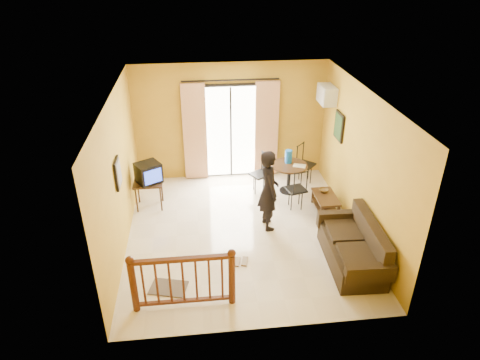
{
  "coord_description": "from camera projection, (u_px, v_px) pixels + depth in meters",
  "views": [
    {
      "loc": [
        -0.85,
        -6.99,
        4.96
      ],
      "look_at": [
        -0.04,
        0.2,
        1.07
      ],
      "focal_mm": 32.0,
      "sensor_mm": 36.0,
      "label": 1
    }
  ],
  "objects": [
    {
      "name": "air_conditioner",
      "position": [
        327.0,
        95.0,
        9.44
      ],
      "size": [
        0.31,
        0.6,
        0.4
      ],
      "color": "silver",
      "rests_on": "room_shell"
    },
    {
      "name": "balcony_door",
      "position": [
        231.0,
        131.0,
        10.11
      ],
      "size": [
        2.25,
        0.14,
        2.46
      ],
      "color": "black",
      "rests_on": "ground"
    },
    {
      "name": "standing_person",
      "position": [
        269.0,
        190.0,
        8.33
      ],
      "size": [
        0.47,
        0.66,
        1.67
      ],
      "primitive_type": "imported",
      "rotation": [
        0.0,
        0.0,
        1.7
      ],
      "color": "black",
      "rests_on": "ground"
    },
    {
      "name": "doormat",
      "position": [
        169.0,
        288.0,
        7.11
      ],
      "size": [
        0.68,
        0.54,
        0.02
      ],
      "primitive_type": "cube",
      "rotation": [
        0.0,
        0.0,
        -0.26
      ],
      "color": "#524942",
      "rests_on": "ground"
    },
    {
      "name": "dining_table",
      "position": [
        289.0,
        170.0,
        9.74
      ],
      "size": [
        0.82,
        0.82,
        0.69
      ],
      "color": "black",
      "rests_on": "ground"
    },
    {
      "name": "sandals",
      "position": [
        241.0,
        262.0,
        7.7
      ],
      "size": [
        0.3,
        0.27,
        0.03
      ],
      "color": "brown",
      "rests_on": "ground"
    },
    {
      "name": "television",
      "position": [
        148.0,
        173.0,
        9.01
      ],
      "size": [
        0.63,
        0.61,
        0.43
      ],
      "rotation": [
        0.0,
        0.0,
        0.53
      ],
      "color": "black",
      "rests_on": "tv_table"
    },
    {
      "name": "water_jug",
      "position": [
        289.0,
        156.0,
        9.7
      ],
      "size": [
        0.16,
        0.16,
        0.3
      ],
      "primitive_type": "cylinder",
      "color": "blue",
      "rests_on": "dining_table"
    },
    {
      "name": "botanical_print",
      "position": [
        339.0,
        126.0,
        9.12
      ],
      "size": [
        0.05,
        0.5,
        0.6
      ],
      "color": "black",
      "rests_on": "room_shell"
    },
    {
      "name": "ground",
      "position": [
        243.0,
        232.0,
        8.54
      ],
      "size": [
        5.0,
        5.0,
        0.0
      ],
      "primitive_type": "plane",
      "color": "beige",
      "rests_on": "ground"
    },
    {
      "name": "sofa",
      "position": [
        355.0,
        248.0,
        7.55
      ],
      "size": [
        0.88,
        1.79,
        0.84
      ],
      "rotation": [
        0.0,
        0.0,
        -0.04
      ],
      "color": "black",
      "rests_on": "ground"
    },
    {
      "name": "bowl",
      "position": [
        324.0,
        190.0,
        9.23
      ],
      "size": [
        0.25,
        0.25,
        0.07
      ],
      "primitive_type": "imported",
      "rotation": [
        0.0,
        0.0,
        -0.2
      ],
      "color": "brown",
      "rests_on": "coffee_table"
    },
    {
      "name": "room_shell",
      "position": [
        243.0,
        154.0,
        7.74
      ],
      "size": [
        5.0,
        5.0,
        5.0
      ],
      "color": "white",
      "rests_on": "ground"
    },
    {
      "name": "tv_table",
      "position": [
        148.0,
        185.0,
        9.14
      ],
      "size": [
        0.61,
        0.51,
        0.61
      ],
      "color": "black",
      "rests_on": "ground"
    },
    {
      "name": "picture_left",
      "position": [
        118.0,
        173.0,
        7.42
      ],
      "size": [
        0.05,
        0.42,
        0.52
      ],
      "color": "black",
      "rests_on": "room_shell"
    },
    {
      "name": "coffee_table",
      "position": [
        325.0,
        201.0,
        9.14
      ],
      "size": [
        0.44,
        0.8,
        0.36
      ],
      "color": "black",
      "rests_on": "ground"
    },
    {
      "name": "dining_chairs",
      "position": [
        286.0,
        193.0,
        9.92
      ],
      "size": [
        1.72,
        1.67,
        0.95
      ],
      "color": "black",
      "rests_on": "ground"
    },
    {
      "name": "stair_balustrade",
      "position": [
        183.0,
        278.0,
        6.5
      ],
      "size": [
        1.63,
        0.13,
        1.04
      ],
      "color": "#471E0F",
      "rests_on": "ground"
    },
    {
      "name": "serving_tray",
      "position": [
        299.0,
        166.0,
        9.6
      ],
      "size": [
        0.33,
        0.27,
        0.02
      ],
      "primitive_type": "cube",
      "rotation": [
        0.0,
        0.0,
        -0.37
      ],
      "color": "beige",
      "rests_on": "dining_table"
    }
  ]
}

